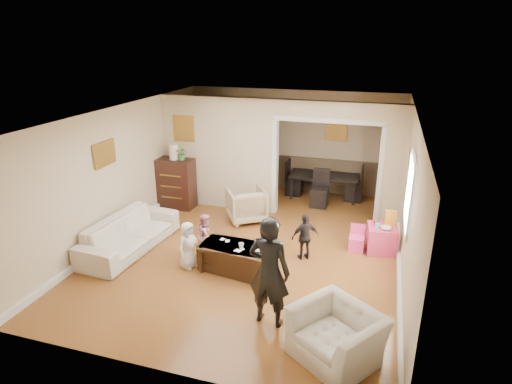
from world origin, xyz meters
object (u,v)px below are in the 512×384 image
(coffee_table, at_px, (237,258))
(cyan_cup, at_px, (377,225))
(sofa, at_px, (130,234))
(armchair_front, at_px, (337,335))
(armchair_back, at_px, (246,205))
(play_table, at_px, (381,239))
(dining_table, at_px, (323,186))
(table_lamp, at_px, (174,152))
(adult_person, at_px, (269,272))
(coffee_cup, at_px, (241,246))
(dresser, at_px, (176,183))
(child_toddler, at_px, (305,237))
(child_kneel_a, at_px, (188,245))
(child_kneel_b, at_px, (206,236))

(coffee_table, height_order, cyan_cup, cyan_cup)
(sofa, relative_size, coffee_table, 1.75)
(sofa, xyz_separation_m, armchair_front, (4.14, -1.83, 0.01))
(armchair_back, distance_m, coffee_table, 2.17)
(play_table, xyz_separation_m, cyan_cup, (-0.10, -0.05, 0.30))
(sofa, relative_size, dining_table, 1.30)
(coffee_table, bearing_deg, sofa, 176.27)
(dining_table, bearing_deg, table_lamp, -155.23)
(armchair_back, distance_m, cyan_cup, 2.90)
(table_lamp, distance_m, adult_person, 4.90)
(table_lamp, relative_size, coffee_cup, 3.80)
(dresser, bearing_deg, child_toddler, -25.50)
(armchair_front, xyz_separation_m, coffee_cup, (-1.82, 1.63, 0.18))
(play_table, bearing_deg, child_kneel_a, -153.61)
(table_lamp, bearing_deg, adult_person, -47.84)
(coffee_table, bearing_deg, play_table, 31.39)
(sofa, distance_m, coffee_cup, 2.34)
(armchair_front, height_order, play_table, armchair_front)
(coffee_cup, distance_m, cyan_cup, 2.62)
(cyan_cup, relative_size, child_toddler, 0.09)
(table_lamp, bearing_deg, cyan_cup, -11.81)
(child_kneel_b, bearing_deg, coffee_table, -124.00)
(coffee_table, bearing_deg, child_kneel_a, -169.99)
(cyan_cup, bearing_deg, sofa, -164.38)
(coffee_cup, bearing_deg, adult_person, -55.54)
(sofa, xyz_separation_m, child_kneel_b, (1.52, 0.16, 0.10))
(dining_table, distance_m, adult_person, 5.29)
(armchair_back, distance_m, dining_table, 2.39)
(coffee_table, height_order, child_kneel_a, child_kneel_a)
(dresser, distance_m, child_toddler, 3.77)
(coffee_cup, relative_size, child_kneel_b, 0.11)
(coffee_table, distance_m, cyan_cup, 2.70)
(coffee_cup, height_order, child_toddler, child_toddler)
(armchair_back, relative_size, dresser, 0.68)
(table_lamp, bearing_deg, armchair_back, -8.40)
(dining_table, distance_m, child_toddler, 3.29)
(sofa, distance_m, armchair_back, 2.59)
(child_kneel_b, bearing_deg, armchair_front, -137.94)
(play_table, distance_m, dining_table, 2.97)
(sofa, xyz_separation_m, dining_table, (3.12, 3.88, -0.02))
(table_lamp, distance_m, play_table, 4.95)
(coffee_cup, relative_size, child_kneel_a, 0.11)
(dining_table, bearing_deg, sofa, -130.95)
(child_kneel_a, bearing_deg, play_table, -44.41)
(armchair_front, xyz_separation_m, cyan_cup, (0.37, 3.09, 0.22))
(armchair_front, bearing_deg, armchair_back, 157.98)
(cyan_cup, distance_m, dining_table, 2.98)
(child_toddler, bearing_deg, armchair_back, -71.55)
(adult_person, relative_size, child_kneel_b, 1.94)
(coffee_cup, xyz_separation_m, cyan_cup, (2.18, 1.45, 0.04))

